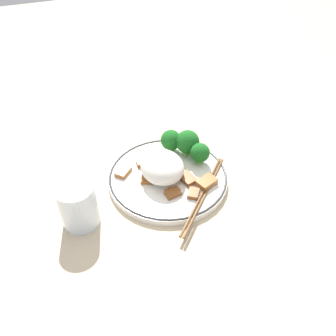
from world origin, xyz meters
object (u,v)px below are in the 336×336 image
Objects in this scene: broccoli_back_left at (200,153)px; broccoli_back_center at (188,142)px; plate at (168,177)px; broccoli_back_right at (171,140)px; drinking_glass at (78,205)px; chopsticks at (204,194)px.

broccoli_back_center is (0.04, 0.01, 0.00)m from broccoli_back_left.
broccoli_back_right is at bearing -28.73° from plate.
plate is 0.20m from drinking_glass.
plate is 0.09m from broccoli_back_left.
broccoli_back_center is 0.67× the size of drinking_glass.
broccoli_back_center is at bearing -72.08° from drinking_glass.
broccoli_back_left is 0.04m from broccoli_back_center.
broccoli_back_right is (0.07, 0.04, 0.00)m from broccoli_back_left.
broccoli_back_left is at bearing -166.95° from broccoli_back_center.
chopsticks is at bearing -100.99° from drinking_glass.
chopsticks is at bearing 167.47° from broccoli_back_center.
broccoli_back_center is 0.28m from drinking_glass.
drinking_glass is at bearing 79.01° from chopsticks.
broccoli_back_right reaches higher than chopsticks.
drinking_glass is at bearing 99.29° from broccoli_back_left.
broccoli_back_center is 0.04m from broccoli_back_right.
broccoli_back_center reaches higher than broccoli_back_right.
plate is 1.39× the size of chopsticks.
broccoli_back_left is at bearing -23.09° from chopsticks.
broccoli_back_left is 0.56× the size of drinking_glass.
plate is at bearing 125.14° from broccoli_back_center.
drinking_glass is at bearing 100.50° from plate.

